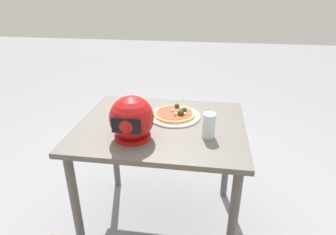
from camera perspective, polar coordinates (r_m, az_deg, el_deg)
name	(u,v)px	position (r m, az deg, el deg)	size (l,w,h in m)	color
ground_plane	(162,221)	(2.16, -1.14, -19.85)	(14.00, 14.00, 0.00)	gray
dining_table	(161,139)	(1.76, -1.32, -4.37)	(0.99, 0.81, 0.77)	#5B5651
pizza_plate	(174,116)	(1.80, 1.29, 0.27)	(0.32, 0.32, 0.01)	white
pizza	(175,113)	(1.79, 1.44, 0.82)	(0.26, 0.26, 0.05)	tan
motorcycle_helmet	(132,119)	(1.52, -7.24, -0.27)	(0.24, 0.24, 0.24)	#B21414
drinking_glass	(209,125)	(1.55, 8.13, -1.58)	(0.07, 0.07, 0.14)	silver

